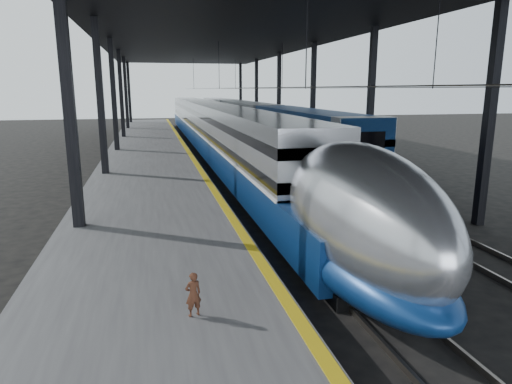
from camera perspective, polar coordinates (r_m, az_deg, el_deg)
name	(u,v)px	position (r m, az deg, el deg)	size (l,w,h in m)	color
ground	(291,302)	(12.28, 4.39, -13.57)	(160.00, 160.00, 0.00)	black
platform	(149,166)	(30.88, -13.18, 3.21)	(6.00, 80.00, 1.00)	#4C4C4F
yellow_strip	(192,157)	(30.92, -8.03, 4.38)	(0.30, 80.00, 0.01)	gold
rails	(267,167)	(31.93, 1.37, 3.08)	(6.52, 80.00, 0.16)	slate
canopy	(228,31)	(31.15, -3.46, 19.50)	(18.00, 75.00, 9.47)	black
tgv_train	(215,131)	(38.94, -5.16, 7.58)	(2.93, 65.20, 4.21)	#B2B4B9
second_train	(249,122)	(48.95, -0.85, 8.80)	(2.97, 56.05, 4.10)	navy
child	(193,294)	(9.35, -7.86, -12.55)	(0.34, 0.22, 0.92)	#4A2718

